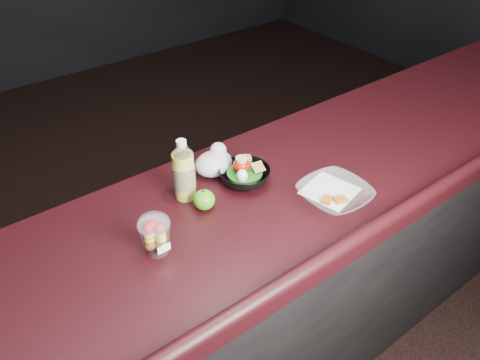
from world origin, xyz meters
The scene contains 8 objects.
counter centered at (0.00, 0.30, 0.51)m, with size 4.06×0.71×1.02m.
lemonade_bottle centered at (-0.11, 0.45, 1.11)m, with size 0.07×0.07×0.22m.
fruit_cup centered at (-0.32, 0.28, 1.09)m, with size 0.09×0.09×0.13m.
green_apple centered at (-0.10, 0.36, 1.05)m, with size 0.07×0.07×0.08m.
plastic_bag centered at (0.04, 0.50, 1.07)m, with size 0.14×0.12×0.10m.
snack_bowl centered at (0.09, 0.39, 1.05)m, with size 0.21×0.21×0.10m.
takeout_bowl centered at (0.26, 0.13, 1.05)m, with size 0.23×0.23×0.06m.
paper_napkin centered at (0.29, 0.17, 1.02)m, with size 0.16×0.16×0.00m, color white.
Camera 1 is at (-0.71, -0.65, 2.01)m, focal length 35.00 mm.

